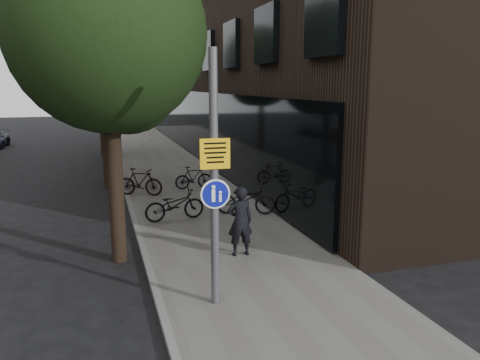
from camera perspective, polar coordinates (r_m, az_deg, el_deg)
name	(u,v)px	position (r m, az deg, el deg)	size (l,w,h in m)	color
ground	(292,338)	(8.38, 6.41, -18.61)	(120.00, 120.00, 0.00)	black
sidewalk	(191,198)	(17.42, -5.98, -2.22)	(4.50, 60.00, 0.12)	#615F5A
curb_edge	(129,202)	(17.15, -13.38, -2.68)	(0.15, 60.00, 0.13)	slate
building_right_dark_brick	(281,6)	(31.19, 5.00, 20.42)	(12.00, 40.00, 18.00)	black
street_tree_near	(111,43)	(11.30, -15.45, 15.79)	(4.40, 4.40, 7.50)	black
street_tree_mid	(104,61)	(19.78, -16.30, 13.79)	(5.00, 5.00, 7.80)	black
street_tree_far	(100,68)	(28.77, -16.65, 12.95)	(5.00, 5.00, 7.80)	black
signpost	(214,180)	(8.46, -3.16, -0.05)	(0.55, 0.16, 4.71)	#595B5E
pedestrian	(240,221)	(11.28, 0.01, -5.04)	(0.62, 0.41, 1.71)	black
parked_bike_facade_near	(246,199)	(14.92, 0.68, -2.32)	(0.66, 1.88, 0.99)	black
parked_bike_facade_far	(194,177)	(18.64, -5.69, 0.31)	(0.42, 1.50, 0.90)	black
parked_bike_curb_near	(175,205)	(14.39, -7.98, -3.00)	(0.64, 1.84, 0.97)	black
parked_bike_curb_far	(140,182)	(17.79, -12.10, -0.23)	(0.48, 1.71, 1.03)	black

